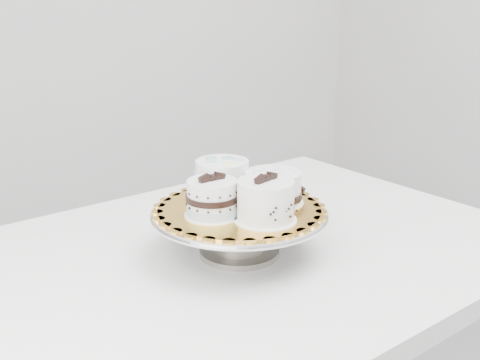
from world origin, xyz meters
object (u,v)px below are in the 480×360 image
table (223,282)px  cake_stand (239,224)px  cake_banded (212,199)px  cake_dots (222,179)px  cake_board (239,209)px  cake_swirl (266,202)px  cake_ribbon (274,188)px

table → cake_stand: 0.14m
cake_banded → cake_dots: 0.11m
cake_board → cake_banded: bearing=-174.1°
table → cake_board: size_ratio=4.26×
cake_swirl → cake_dots: cake_swirl is taller
cake_stand → cake_board: cake_board is taller
cake_swirl → cake_banded: (-0.07, 0.08, -0.00)m
cake_ribbon → cake_swirl: bearing=-148.8°
cake_ribbon → cake_dots: bearing=117.2°
cake_stand → cake_board: bearing=-116.6°
cake_stand → cake_banded: bearing=-174.1°
cake_dots → cake_stand: bearing=-114.6°
table → cake_board: 0.17m
table → cake_banded: cake_banded is taller
table → cake_dots: (0.03, 0.05, 0.21)m
cake_board → table: bearing=137.3°
table → cake_swirl: 0.24m
cake_ribbon → table: bearing=147.6°
cake_stand → cake_swirl: size_ratio=2.69×
cake_stand → cake_ribbon: bearing=-6.3°
cake_dots → cake_ribbon: cake_dots is taller
cake_stand → cake_dots: cake_dots is taller
cake_dots → cake_banded: bearing=-152.9°
cake_banded → cake_ribbon: bearing=-4.0°
cake_stand → cake_board: (-0.00, -0.00, 0.03)m
cake_stand → cake_ribbon: 0.10m
cake_stand → cake_swirl: bearing=-85.4°
cake_stand → cake_ribbon: (0.08, -0.01, 0.07)m
cake_banded → cake_ribbon: 0.14m
cake_board → cake_banded: cake_banded is taller
cake_board → cake_swirl: 0.09m
cake_board → cake_dots: (0.00, 0.07, 0.04)m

